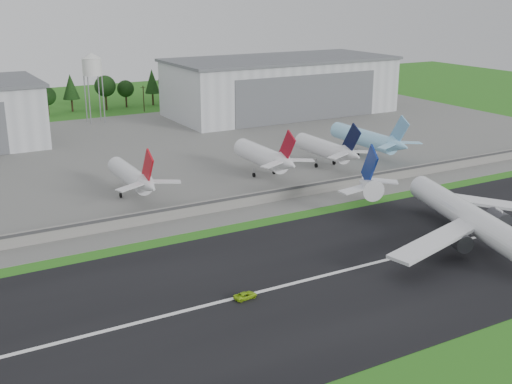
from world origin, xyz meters
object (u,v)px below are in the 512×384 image
ground_vehicle (245,295)px  parked_jet_red_a (134,177)px  parked_jet_navy (328,149)px  parked_jet_skyblue (369,139)px  main_airliner (467,221)px  parked_jet_red_b (266,157)px

ground_vehicle → parked_jet_red_a: 67.81m
parked_jet_navy → parked_jet_skyblue: parked_jet_skyblue is taller
main_airliner → parked_jet_red_a: (-54.18, 66.92, 0.98)m
ground_vehicle → parked_jet_skyblue: bearing=-55.4°
parked_jet_red_a → parked_jet_navy: 64.11m
parked_jet_skyblue → main_airliner: bearing=-112.9°
parked_jet_red_a → parked_jet_navy: bearing=0.0°
parked_jet_skyblue → ground_vehicle: bearing=-140.1°
main_airliner → ground_vehicle: size_ratio=13.07×
main_airliner → parked_jet_navy: (9.93, 66.95, 1.12)m
parked_jet_red_b → main_airliner: bearing=-79.2°
ground_vehicle → parked_jet_red_b: (43.76, 67.64, 5.56)m
parked_jet_red_a → parked_jet_skyblue: (84.57, 5.05, 0.23)m
parked_jet_red_a → parked_jet_red_b: parked_jet_red_b is taller
parked_jet_red_a → parked_jet_skyblue: 84.72m
parked_jet_red_b → ground_vehicle: bearing=-122.9°
main_airliner → ground_vehicle: 56.66m
parked_jet_red_a → parked_jet_skyblue: parked_jet_skyblue is taller
parked_jet_red_a → parked_jet_red_b: (41.43, 0.07, 0.41)m
parked_jet_red_b → parked_jet_navy: bearing=-0.1°
main_airliner → parked_jet_navy: main_airliner is taller
ground_vehicle → parked_jet_red_a: parked_jet_red_a is taller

